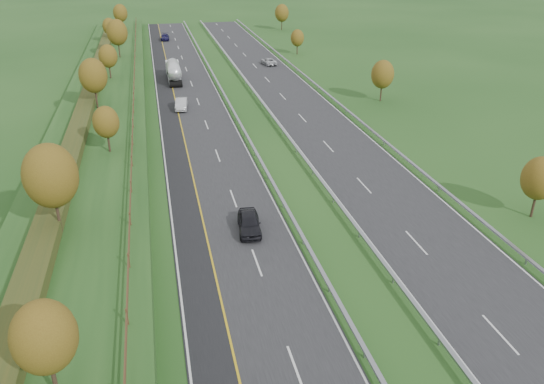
{
  "coord_description": "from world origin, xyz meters",
  "views": [
    {
      "loc": [
        -5.57,
        -12.48,
        23.65
      ],
      "look_at": [
        4.37,
        31.19,
        2.2
      ],
      "focal_mm": 35.0,
      "sensor_mm": 36.0,
      "label": 1
    }
  ],
  "objects_px": {
    "car_dark_near": "(249,223)",
    "car_oncoming": "(269,61)",
    "car_silver_mid": "(181,104)",
    "road_tanker": "(174,71)",
    "car_small_far": "(165,37)"
  },
  "relations": [
    {
      "from": "car_dark_near",
      "to": "car_oncoming",
      "type": "distance_m",
      "value": 69.4
    },
    {
      "from": "car_silver_mid",
      "to": "car_oncoming",
      "type": "relative_size",
      "value": 0.98
    },
    {
      "from": "road_tanker",
      "to": "car_small_far",
      "type": "height_order",
      "value": "road_tanker"
    },
    {
      "from": "car_dark_near",
      "to": "car_small_far",
      "type": "bearing_deg",
      "value": 97.61
    },
    {
      "from": "car_dark_near",
      "to": "car_oncoming",
      "type": "bearing_deg",
      "value": 82.03
    },
    {
      "from": "road_tanker",
      "to": "car_dark_near",
      "type": "distance_m",
      "value": 57.95
    },
    {
      "from": "road_tanker",
      "to": "car_dark_near",
      "type": "xyz_separation_m",
      "value": [
        3.2,
        -57.85,
        -1.0
      ]
    },
    {
      "from": "road_tanker",
      "to": "car_dark_near",
      "type": "height_order",
      "value": "road_tanker"
    },
    {
      "from": "road_tanker",
      "to": "car_small_far",
      "type": "bearing_deg",
      "value": 89.66
    },
    {
      "from": "road_tanker",
      "to": "car_dark_near",
      "type": "bearing_deg",
      "value": -86.83
    },
    {
      "from": "car_silver_mid",
      "to": "car_oncoming",
      "type": "xyz_separation_m",
      "value": [
        19.91,
        28.01,
        -0.11
      ]
    },
    {
      "from": "car_small_far",
      "to": "car_oncoming",
      "type": "bearing_deg",
      "value": -56.78
    },
    {
      "from": "car_oncoming",
      "to": "car_small_far",
      "type": "bearing_deg",
      "value": -67.26
    },
    {
      "from": "road_tanker",
      "to": "car_silver_mid",
      "type": "bearing_deg",
      "value": -90.0
    },
    {
      "from": "road_tanker",
      "to": "car_oncoming",
      "type": "bearing_deg",
      "value": 25.53
    }
  ]
}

